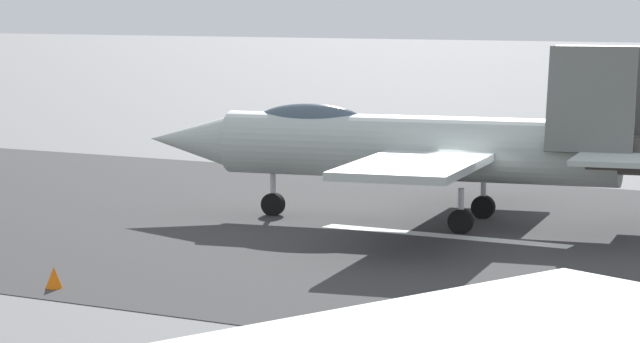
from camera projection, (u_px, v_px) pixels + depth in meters
ground_plane at (460, 238)px, 42.40m from camera, size 400.00×400.00×0.00m
runway_strip at (461, 238)px, 42.39m from camera, size 240.00×26.00×0.02m
fighter_jet at (414, 145)px, 44.98m from camera, size 17.58×15.00×5.69m
marker_cone_near at (525, 335)px, 28.91m from camera, size 0.44×0.44×0.55m
marker_cone_mid at (54, 278)px, 34.91m from camera, size 0.44×0.44×0.55m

